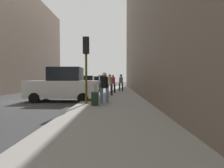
{
  "coord_description": "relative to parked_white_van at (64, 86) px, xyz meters",
  "views": [
    {
      "loc": [
        6.11,
        -11.45,
        1.53
      ],
      "look_at": [
        5.76,
        4.18,
        1.01
      ],
      "focal_mm": 28.0,
      "sensor_mm": 36.0,
      "label": 1
    }
  ],
  "objects": [
    {
      "name": "pedestrian_in_tan_coat",
      "position": [
        2.96,
        2.53,
        0.07
      ],
      "size": [
        0.52,
        0.45,
        1.71
      ],
      "color": "black",
      "rests_on": "sidewalk"
    },
    {
      "name": "pedestrian_with_beanie",
      "position": [
        4.01,
        7.23,
        0.1
      ],
      "size": [
        0.53,
        0.47,
        1.78
      ],
      "color": "#333338",
      "rests_on": "sidewalk"
    },
    {
      "name": "pedestrian_in_red_jacket",
      "position": [
        3.18,
        5.13,
        0.07
      ],
      "size": [
        0.52,
        0.45,
        1.71
      ],
      "color": "black",
      "rests_on": "sidewalk"
    },
    {
      "name": "ground_plane",
      "position": [
        -2.65,
        -0.02,
        -1.03
      ],
      "size": [
        120.0,
        120.0,
        0.0
      ],
      "primitive_type": "plane",
      "color": "#38383A"
    },
    {
      "name": "parked_blue_sedan",
      "position": [
        0.0,
        13.39,
        -0.18
      ],
      "size": [
        4.21,
        2.09,
        1.79
      ],
      "color": "navy",
      "rests_on": "ground_plane"
    },
    {
      "name": "traffic_light",
      "position": [
        1.85,
        -2.04,
        1.73
      ],
      "size": [
        0.32,
        0.32,
        3.6
      ],
      "color": "#514C0F",
      "rests_on": "sidewalk"
    },
    {
      "name": "pedestrian_in_jeans",
      "position": [
        2.82,
        -1.77,
        0.07
      ],
      "size": [
        0.52,
        0.45,
        1.71
      ],
      "color": "#728CB2",
      "rests_on": "sidewalk"
    },
    {
      "name": "rolling_suitcase",
      "position": [
        2.38,
        -2.52,
        -0.54
      ],
      "size": [
        0.41,
        0.59,
        1.04
      ],
      "color": "black",
      "rests_on": "sidewalk"
    },
    {
      "name": "parked_bronze_suv",
      "position": [
        -0.0,
        32.87,
        0.0
      ],
      "size": [
        4.64,
        2.14,
        2.25
      ],
      "color": "brown",
      "rests_on": "ground_plane"
    },
    {
      "name": "parked_gray_coupe",
      "position": [
        0.0,
        27.05,
        -0.18
      ],
      "size": [
        4.21,
        2.08,
        1.79
      ],
      "color": "slate",
      "rests_on": "ground_plane"
    },
    {
      "name": "sidewalk",
      "position": [
        3.35,
        -0.02,
        -0.96
      ],
      "size": [
        4.0,
        40.0,
        0.15
      ],
      "primitive_type": "cube",
      "color": "gray",
      "rests_on": "ground_plane"
    },
    {
      "name": "parked_dark_green_sedan",
      "position": [
        0.0,
        6.8,
        -0.18
      ],
      "size": [
        4.22,
        2.1,
        1.79
      ],
      "color": "#193828",
      "rests_on": "ground_plane"
    },
    {
      "name": "parked_red_hatchback",
      "position": [
        0.0,
        20.33,
        -0.18
      ],
      "size": [
        4.25,
        2.16,
        1.79
      ],
      "color": "#B2191E",
      "rests_on": "ground_plane"
    },
    {
      "name": "parked_white_van",
      "position": [
        0.0,
        0.0,
        0.0
      ],
      "size": [
        4.61,
        2.08,
        2.25
      ],
      "color": "silver",
      "rests_on": "ground_plane"
    },
    {
      "name": "fire_hydrant",
      "position": [
        1.8,
        2.02,
        -0.54
      ],
      "size": [
        0.42,
        0.22,
        0.7
      ],
      "color": "red",
      "rests_on": "sidewalk"
    }
  ]
}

